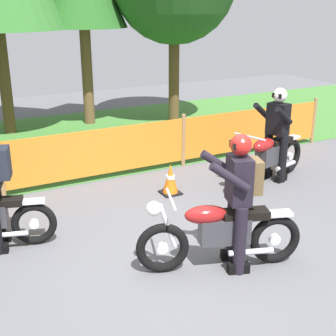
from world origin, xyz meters
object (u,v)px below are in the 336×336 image
at_px(rider_lead, 239,195).
at_px(rider_trailing, 277,131).
at_px(motorcycle_trailing, 268,157).
at_px(motorcycle_lead, 219,233).
at_px(traffic_cone, 170,179).

distance_m(rider_lead, rider_trailing, 3.18).
distance_m(motorcycle_trailing, rider_trailing, 0.48).
relative_size(rider_lead, rider_trailing, 1.00).
relative_size(motorcycle_lead, rider_lead, 1.17).
height_order(rider_lead, rider_trailing, same).
height_order(motorcycle_trailing, rider_lead, rider_lead).
height_order(motorcycle_lead, rider_lead, rider_lead).
relative_size(motorcycle_trailing, rider_lead, 1.21).
height_order(rider_trailing, traffic_cone, rider_trailing).
distance_m(motorcycle_trailing, rider_lead, 3.03).
xyz_separation_m(motorcycle_lead, rider_lead, (0.21, -0.07, 0.48)).
bearing_deg(traffic_cone, rider_trailing, -8.41).
bearing_deg(rider_lead, motorcycle_trailing, -117.50).
height_order(rider_lead, traffic_cone, rider_lead).
bearing_deg(motorcycle_lead, motorcycle_trailing, -121.13).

